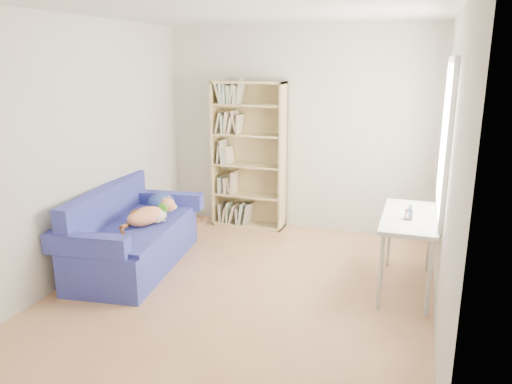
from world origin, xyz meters
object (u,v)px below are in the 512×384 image
Objects in this scene: bookshelf at (249,161)px; pen_cup at (409,214)px; desk at (410,224)px; sofa at (133,237)px.

pen_cup is at bearing -34.93° from bookshelf.
desk is 7.47× the size of pen_cup.
sofa is 0.96× the size of bookshelf.
pen_cup is (2.08, -1.45, -0.08)m from bookshelf.
desk is (2.09, -1.32, -0.21)m from bookshelf.
pen_cup is (2.82, 0.22, 0.48)m from sofa.
desk is 0.19m from pen_cup.
sofa is 2.87m from desk.
pen_cup is (-0.01, -0.13, 0.14)m from desk.
sofa is 12.42× the size of pen_cup.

